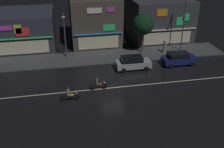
# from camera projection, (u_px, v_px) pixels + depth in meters

# --- Properties ---
(ground_plane) EXTENTS (140.00, 140.00, 0.00)m
(ground_plane) POSITION_uv_depth(u_px,v_px,m) (113.00, 88.00, 28.15)
(ground_plane) COLOR black
(lane_divider_stripe) EXTENTS (32.78, 0.16, 0.01)m
(lane_divider_stripe) POSITION_uv_depth(u_px,v_px,m) (113.00, 88.00, 28.14)
(lane_divider_stripe) COLOR beige
(lane_divider_stripe) RESTS_ON ground
(sidewalk_far) EXTENTS (34.50, 4.68, 0.14)m
(sidewalk_far) POSITION_uv_depth(u_px,v_px,m) (101.00, 57.00, 35.42)
(sidewalk_far) COLOR #424447
(sidewalk_far) RESTS_ON ground
(storefront_left_block) EXTENTS (9.17, 9.08, 6.34)m
(storefront_left_block) POSITION_uv_depth(u_px,v_px,m) (158.00, 18.00, 41.67)
(storefront_left_block) COLOR #383A3F
(storefront_left_block) RESTS_ON ground
(storefront_center_block) EXTENTS (7.22, 8.74, 7.00)m
(storefront_center_block) POSITION_uv_depth(u_px,v_px,m) (94.00, 19.00, 39.63)
(storefront_center_block) COLOR #4C443A
(storefront_center_block) RESTS_ON ground
(storefront_right_block) EXTENTS (8.48, 8.68, 5.19)m
(storefront_right_block) POSITION_uv_depth(u_px,v_px,m) (25.00, 29.00, 38.28)
(storefront_right_block) COLOR #2D333D
(storefront_right_block) RESTS_ON ground
(streetlamp_mid) EXTENTS (0.44, 1.64, 6.00)m
(streetlamp_mid) POSITION_uv_depth(u_px,v_px,m) (65.00, 32.00, 33.48)
(streetlamp_mid) COLOR #47494C
(streetlamp_mid) RESTS_ON sidewalk_far
(streetlamp_east) EXTENTS (0.44, 1.64, 7.89)m
(streetlamp_east) POSITION_uv_depth(u_px,v_px,m) (185.00, 19.00, 35.27)
(streetlamp_east) COLOR #47494C
(streetlamp_east) RESTS_ON sidewalk_far
(pedestrian_on_sidewalk) EXTENTS (0.42, 0.42, 1.85)m
(pedestrian_on_sidewalk) POSITION_uv_depth(u_px,v_px,m) (165.00, 47.00, 36.28)
(pedestrian_on_sidewalk) COLOR gray
(pedestrian_on_sidewalk) RESTS_ON sidewalk_far
(street_tree) EXTENTS (2.91, 2.91, 5.51)m
(street_tree) POSITION_uv_depth(u_px,v_px,m) (143.00, 24.00, 34.91)
(street_tree) COLOR #473323
(street_tree) RESTS_ON sidewalk_far
(parked_car_near_kerb) EXTENTS (4.30, 1.98, 1.67)m
(parked_car_near_kerb) POSITION_uv_depth(u_px,v_px,m) (133.00, 63.00, 31.87)
(parked_car_near_kerb) COLOR #9EA0A5
(parked_car_near_kerb) RESTS_ON ground
(parked_car_trailing) EXTENTS (4.30, 1.98, 1.67)m
(parked_car_trailing) POSITION_uv_depth(u_px,v_px,m) (179.00, 58.00, 33.02)
(parked_car_trailing) COLOR navy
(parked_car_trailing) RESTS_ON ground
(motorcycle_following) EXTENTS (1.90, 0.60, 1.52)m
(motorcycle_following) POSITION_uv_depth(u_px,v_px,m) (69.00, 95.00, 25.62)
(motorcycle_following) COLOR black
(motorcycle_following) RESTS_ON ground
(motorcycle_opposite_lane) EXTENTS (1.90, 0.60, 1.52)m
(motorcycle_opposite_lane) POSITION_uv_depth(u_px,v_px,m) (98.00, 84.00, 27.57)
(motorcycle_opposite_lane) COLOR black
(motorcycle_opposite_lane) RESTS_ON ground
(traffic_cone) EXTENTS (0.36, 0.36, 0.55)m
(traffic_cone) POSITION_uv_depth(u_px,v_px,m) (125.00, 64.00, 32.89)
(traffic_cone) COLOR orange
(traffic_cone) RESTS_ON ground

